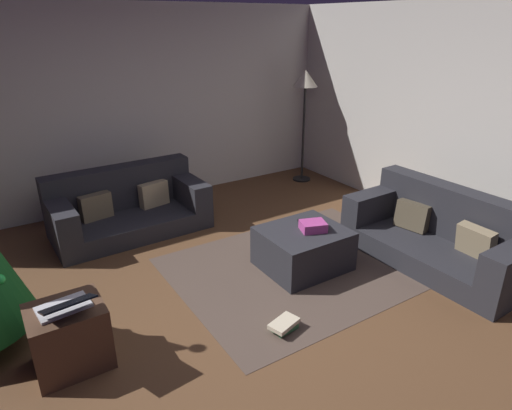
# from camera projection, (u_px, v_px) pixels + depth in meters

# --- Properties ---
(ground_plane) EXTENTS (6.40, 6.40, 0.00)m
(ground_plane) POSITION_uv_depth(u_px,v_px,m) (243.00, 316.00, 3.83)
(ground_plane) COLOR brown
(rear_partition) EXTENTS (6.40, 0.12, 2.60)m
(rear_partition) POSITION_uv_depth(u_px,v_px,m) (117.00, 109.00, 5.77)
(rear_partition) COLOR beige
(rear_partition) RESTS_ON ground_plane
(corner_partition) EXTENTS (0.12, 6.40, 2.60)m
(corner_partition) POSITION_uv_depth(u_px,v_px,m) (484.00, 125.00, 4.90)
(corner_partition) COLOR beige
(corner_partition) RESTS_ON ground_plane
(couch_left) EXTENTS (1.80, 0.92, 0.74)m
(couch_left) POSITION_uv_depth(u_px,v_px,m) (127.00, 208.00, 5.34)
(couch_left) COLOR #26262B
(couch_left) RESTS_ON ground_plane
(couch_right) EXTENTS (0.89, 1.88, 0.77)m
(couch_right) POSITION_uv_depth(u_px,v_px,m) (440.00, 235.00, 4.62)
(couch_right) COLOR #26262B
(couch_right) RESTS_ON ground_plane
(ottoman) EXTENTS (0.83, 0.72, 0.42)m
(ottoman) POSITION_uv_depth(u_px,v_px,m) (303.00, 248.00, 4.54)
(ottoman) COLOR #26262B
(ottoman) RESTS_ON ground_plane
(gift_box) EXTENTS (0.30, 0.27, 0.09)m
(gift_box) POSITION_uv_depth(u_px,v_px,m) (313.00, 226.00, 4.43)
(gift_box) COLOR #B23F8C
(gift_box) RESTS_ON ottoman
(tv_remote) EXTENTS (0.11, 0.17, 0.02)m
(tv_remote) POSITION_uv_depth(u_px,v_px,m) (302.00, 223.00, 4.59)
(tv_remote) COLOR black
(tv_remote) RESTS_ON ottoman
(side_table) EXTENTS (0.52, 0.44, 0.49)m
(side_table) POSITION_uv_depth(u_px,v_px,m) (69.00, 336.00, 3.21)
(side_table) COLOR #4C3323
(side_table) RESTS_ON ground_plane
(laptop) EXTENTS (0.39, 0.41, 0.17)m
(laptop) POSITION_uv_depth(u_px,v_px,m) (65.00, 306.00, 3.06)
(laptop) COLOR silver
(laptop) RESTS_ON side_table
(book_stack) EXTENTS (0.29, 0.22, 0.09)m
(book_stack) POSITION_uv_depth(u_px,v_px,m) (284.00, 325.00, 3.65)
(book_stack) COLOR #387A47
(book_stack) RESTS_ON ground_plane
(corner_lamp) EXTENTS (0.36, 0.36, 1.70)m
(corner_lamp) POSITION_uv_depth(u_px,v_px,m) (305.00, 87.00, 6.58)
(corner_lamp) COLOR black
(corner_lamp) RESTS_ON ground_plane
(area_rug) EXTENTS (2.60, 2.00, 0.01)m
(area_rug) POSITION_uv_depth(u_px,v_px,m) (302.00, 266.00, 4.62)
(area_rug) COLOR #4D3D34
(area_rug) RESTS_ON ground_plane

